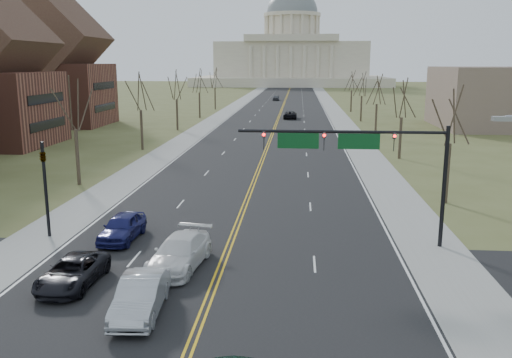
% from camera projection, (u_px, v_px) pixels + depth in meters
% --- Properties ---
extents(road, '(20.00, 380.00, 0.01)m').
position_uv_depth(road, '(282.00, 109.00, 127.18)').
color(road, black).
rests_on(road, ground).
extents(cross_road, '(120.00, 14.00, 0.01)m').
position_uv_depth(cross_road, '(212.00, 292.00, 25.84)').
color(cross_road, black).
rests_on(cross_road, ground).
extents(sidewalk_left, '(4.00, 380.00, 0.03)m').
position_uv_depth(sidewalk_left, '(231.00, 109.00, 128.11)').
color(sidewalk_left, gray).
rests_on(sidewalk_left, ground).
extents(sidewalk_right, '(4.00, 380.00, 0.03)m').
position_uv_depth(sidewalk_right, '(333.00, 109.00, 126.26)').
color(sidewalk_right, gray).
rests_on(sidewalk_right, ground).
extents(center_line, '(0.42, 380.00, 0.01)m').
position_uv_depth(center_line, '(282.00, 109.00, 127.18)').
color(center_line, gold).
rests_on(center_line, road).
extents(edge_line_left, '(0.15, 380.00, 0.01)m').
position_uv_depth(edge_line_left, '(240.00, 109.00, 127.94)').
color(edge_line_left, silver).
rests_on(edge_line_left, road).
extents(edge_line_right, '(0.15, 380.00, 0.01)m').
position_uv_depth(edge_line_right, '(324.00, 109.00, 126.43)').
color(edge_line_right, silver).
rests_on(edge_line_right, road).
extents(capitol, '(90.00, 60.00, 50.00)m').
position_uv_depth(capitol, '(292.00, 55.00, 260.53)').
color(capitol, beige).
rests_on(capitol, ground).
extents(signal_mast, '(12.12, 0.44, 7.20)m').
position_uv_depth(signal_mast, '(358.00, 150.00, 31.36)').
color(signal_mast, black).
rests_on(signal_mast, ground).
extents(signal_left, '(0.32, 0.36, 6.00)m').
position_uv_depth(signal_left, '(45.00, 179.00, 33.25)').
color(signal_left, black).
rests_on(signal_left, ground).
extents(tree_r_0, '(3.74, 3.74, 8.50)m').
position_uv_depth(tree_r_0, '(451.00, 119.00, 40.80)').
color(tree_r_0, '#362C1F').
rests_on(tree_r_0, ground).
extents(tree_l_0, '(3.96, 3.96, 9.00)m').
position_uv_depth(tree_l_0, '(74.00, 107.00, 47.01)').
color(tree_l_0, '#362C1F').
rests_on(tree_l_0, ground).
extents(tree_r_1, '(3.74, 3.74, 8.50)m').
position_uv_depth(tree_r_1, '(402.00, 101.00, 60.29)').
color(tree_r_1, '#362C1F').
rests_on(tree_r_1, ground).
extents(tree_l_1, '(3.96, 3.96, 9.00)m').
position_uv_depth(tree_l_1, '(140.00, 94.00, 66.50)').
color(tree_l_1, '#362C1F').
rests_on(tree_l_1, ground).
extents(tree_r_2, '(3.74, 3.74, 8.50)m').
position_uv_depth(tree_r_2, '(377.00, 91.00, 79.78)').
color(tree_r_2, '#362C1F').
rests_on(tree_r_2, ground).
extents(tree_l_2, '(3.96, 3.96, 9.00)m').
position_uv_depth(tree_l_2, '(176.00, 87.00, 85.99)').
color(tree_l_2, '#362C1F').
rests_on(tree_l_2, ground).
extents(tree_r_3, '(3.74, 3.74, 8.50)m').
position_uv_depth(tree_r_3, '(362.00, 86.00, 99.27)').
color(tree_r_3, '#362C1F').
rests_on(tree_r_3, ground).
extents(tree_l_3, '(3.96, 3.96, 9.00)m').
position_uv_depth(tree_l_3, '(199.00, 82.00, 105.48)').
color(tree_l_3, '#362C1F').
rests_on(tree_l_3, ground).
extents(tree_r_4, '(3.74, 3.74, 8.50)m').
position_uv_depth(tree_r_4, '(352.00, 82.00, 118.76)').
color(tree_r_4, '#362C1F').
rests_on(tree_r_4, ground).
extents(tree_l_4, '(3.96, 3.96, 9.00)m').
position_uv_depth(tree_l_4, '(215.00, 79.00, 124.97)').
color(tree_l_4, '#362C1F').
rests_on(tree_l_4, ground).
extents(bldg_left_far, '(17.10, 14.28, 23.25)m').
position_uv_depth(bldg_left_far, '(55.00, 69.00, 93.02)').
color(bldg_left_far, brown).
rests_on(bldg_left_far, ground).
extents(car_sb_inner_lead, '(2.02, 5.08, 1.64)m').
position_uv_depth(car_sb_inner_lead, '(141.00, 296.00, 23.41)').
color(car_sb_inner_lead, '#ABAEB3').
rests_on(car_sb_inner_lead, road).
extents(car_sb_outer_lead, '(2.42, 5.02, 1.38)m').
position_uv_depth(car_sb_outer_lead, '(73.00, 272.00, 26.40)').
color(car_sb_outer_lead, black).
rests_on(car_sb_outer_lead, road).
extents(car_sb_inner_second, '(3.04, 5.98, 1.66)m').
position_uv_depth(car_sb_inner_second, '(180.00, 252.00, 28.72)').
color(car_sb_inner_second, silver).
rests_on(car_sb_inner_second, road).
extents(car_sb_outer_second, '(2.09, 4.83, 1.62)m').
position_uv_depth(car_sb_outer_second, '(122.00, 227.00, 33.22)').
color(car_sb_outer_second, navy).
rests_on(car_sb_outer_second, road).
extents(car_far_nb, '(2.56, 5.48, 1.52)m').
position_uv_depth(car_far_nb, '(290.00, 115.00, 105.33)').
color(car_far_nb, black).
rests_on(car_far_nb, road).
extents(car_far_sb, '(1.92, 4.65, 1.58)m').
position_uv_depth(car_far_sb, '(276.00, 98.00, 155.80)').
color(car_far_sb, '#4E5056').
rests_on(car_far_sb, road).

